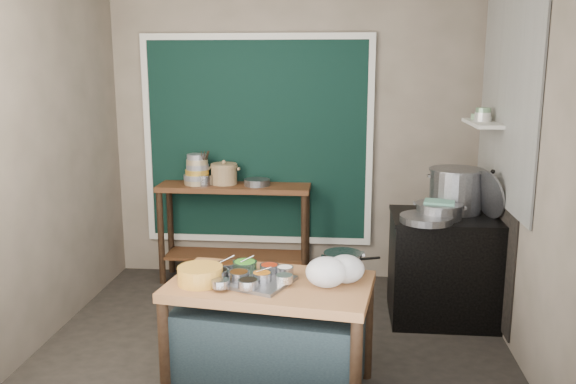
# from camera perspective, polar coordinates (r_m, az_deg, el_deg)

# --- Properties ---
(floor) EXTENTS (3.50, 3.00, 0.02)m
(floor) POSITION_cam_1_polar(r_m,az_deg,el_deg) (4.84, -1.10, -13.73)
(floor) COLOR #2A2420
(floor) RESTS_ON ground
(back_wall) EXTENTS (3.50, 0.02, 2.80)m
(back_wall) POSITION_cam_1_polar(r_m,az_deg,el_deg) (5.90, 0.53, 5.29)
(back_wall) COLOR gray
(back_wall) RESTS_ON floor
(left_wall) EXTENTS (0.02, 3.00, 2.80)m
(left_wall) POSITION_cam_1_polar(r_m,az_deg,el_deg) (4.93, -21.96, 3.09)
(left_wall) COLOR gray
(left_wall) RESTS_ON floor
(right_wall) EXTENTS (0.02, 3.00, 2.80)m
(right_wall) POSITION_cam_1_polar(r_m,az_deg,el_deg) (4.56, 21.40, 2.46)
(right_wall) COLOR gray
(right_wall) RESTS_ON floor
(curtain_panel) EXTENTS (2.10, 0.02, 1.90)m
(curtain_panel) POSITION_cam_1_polar(r_m,az_deg,el_deg) (5.91, -2.90, 4.80)
(curtain_panel) COLOR black
(curtain_panel) RESTS_ON back_wall
(curtain_frame) EXTENTS (2.22, 0.03, 2.02)m
(curtain_frame) POSITION_cam_1_polar(r_m,az_deg,el_deg) (5.90, -2.92, 4.79)
(curtain_frame) COLOR beige
(curtain_frame) RESTS_ON back_wall
(tile_panel) EXTENTS (0.02, 1.70, 1.70)m
(tile_panel) POSITION_cam_1_polar(r_m,az_deg,el_deg) (5.04, 19.83, 8.57)
(tile_panel) COLOR #B2B2AA
(tile_panel) RESTS_ON right_wall
(soot_patch) EXTENTS (0.01, 1.30, 1.30)m
(soot_patch) POSITION_cam_1_polar(r_m,az_deg,el_deg) (5.31, 18.75, -3.81)
(soot_patch) COLOR black
(soot_patch) RESTS_ON right_wall
(wall_shelf) EXTENTS (0.22, 0.70, 0.03)m
(wall_shelf) POSITION_cam_1_polar(r_m,az_deg,el_deg) (5.32, 17.76, 6.15)
(wall_shelf) COLOR beige
(wall_shelf) RESTS_ON right_wall
(prep_table) EXTENTS (1.34, 0.88, 0.75)m
(prep_table) POSITION_cam_1_polar(r_m,az_deg,el_deg) (3.99, -1.65, -13.44)
(prep_table) COLOR brown
(prep_table) RESTS_ON floor
(back_counter) EXTENTS (1.45, 0.40, 0.95)m
(back_counter) POSITION_cam_1_polar(r_m,az_deg,el_deg) (5.93, -5.00, -3.84)
(back_counter) COLOR #532A17
(back_counter) RESTS_ON floor
(stove_block) EXTENTS (0.90, 0.68, 0.85)m
(stove_block) POSITION_cam_1_polar(r_m,az_deg,el_deg) (5.22, 14.59, -6.99)
(stove_block) COLOR black
(stove_block) RESTS_ON floor
(stove_top) EXTENTS (0.92, 0.69, 0.03)m
(stove_top) POSITION_cam_1_polar(r_m,az_deg,el_deg) (5.10, 14.85, -2.30)
(stove_top) COLOR black
(stove_top) RESTS_ON stove_block
(condiment_tray) EXTENTS (0.60, 0.53, 0.02)m
(condiment_tray) POSITION_cam_1_polar(r_m,az_deg,el_deg) (3.85, -3.65, -8.21)
(condiment_tray) COLOR gray
(condiment_tray) RESTS_ON prep_table
(condiment_bowls) EXTENTS (0.55, 0.44, 0.06)m
(condiment_bowls) POSITION_cam_1_polar(r_m,az_deg,el_deg) (3.86, -3.94, -7.58)
(condiment_bowls) COLOR gray
(condiment_bowls) RESTS_ON condiment_tray
(yellow_basin) EXTENTS (0.33, 0.33, 0.11)m
(yellow_basin) POSITION_cam_1_polar(r_m,az_deg,el_deg) (3.84, -8.21, -7.70)
(yellow_basin) COLOR #C18325
(yellow_basin) RESTS_ON prep_table
(saucepan) EXTENTS (0.33, 0.33, 0.14)m
(saucepan) POSITION_cam_1_polar(r_m,az_deg,el_deg) (3.99, 5.15, -6.62)
(saucepan) COLOR gray
(saucepan) RESTS_ON prep_table
(plastic_bag_a) EXTENTS (0.29, 0.26, 0.19)m
(plastic_bag_a) POSITION_cam_1_polar(r_m,az_deg,el_deg) (3.74, 3.59, -7.49)
(plastic_bag_a) COLOR white
(plastic_bag_a) RESTS_ON prep_table
(plastic_bag_b) EXTENTS (0.28, 0.26, 0.18)m
(plastic_bag_b) POSITION_cam_1_polar(r_m,az_deg,el_deg) (3.82, 5.40, -7.18)
(plastic_bag_b) COLOR white
(plastic_bag_b) RESTS_ON prep_table
(bowl_stack) EXTENTS (0.26, 0.26, 0.29)m
(bowl_stack) POSITION_cam_1_polar(r_m,az_deg,el_deg) (5.87, -8.49, 1.93)
(bowl_stack) COLOR tan
(bowl_stack) RESTS_ON back_counter
(utensil_cup) EXTENTS (0.17, 0.17, 0.10)m
(utensil_cup) POSITION_cam_1_polar(r_m,az_deg,el_deg) (5.83, -7.80, 1.14)
(utensil_cup) COLOR gray
(utensil_cup) RESTS_ON back_counter
(ceramic_crock) EXTENTS (0.27, 0.27, 0.18)m
(ceramic_crock) POSITION_cam_1_polar(r_m,az_deg,el_deg) (5.85, -6.00, 1.60)
(ceramic_crock) COLOR #9A7E54
(ceramic_crock) RESTS_ON back_counter
(wide_bowl) EXTENTS (0.32, 0.32, 0.06)m
(wide_bowl) POSITION_cam_1_polar(r_m,az_deg,el_deg) (5.77, -2.93, 0.91)
(wide_bowl) COLOR gray
(wide_bowl) RESTS_ON back_counter
(stock_pot) EXTENTS (0.54, 0.54, 0.36)m
(stock_pot) POSITION_cam_1_polar(r_m,az_deg,el_deg) (5.21, 15.44, 0.16)
(stock_pot) COLOR gray
(stock_pot) RESTS_ON stove_top
(pot_lid) EXTENTS (0.24, 0.40, 0.39)m
(pot_lid) POSITION_cam_1_polar(r_m,az_deg,el_deg) (5.06, 18.25, -0.20)
(pot_lid) COLOR gray
(pot_lid) RESTS_ON stove_top
(steamer) EXTENTS (0.48, 0.48, 0.12)m
(steamer) POSITION_cam_1_polar(r_m,az_deg,el_deg) (4.97, 13.95, -1.70)
(steamer) COLOR gray
(steamer) RESTS_ON stove_top
(green_cloth) EXTENTS (0.26, 0.22, 0.02)m
(green_cloth) POSITION_cam_1_polar(r_m,az_deg,el_deg) (4.96, 14.00, -0.91)
(green_cloth) COLOR #65A38D
(green_cloth) RESTS_ON steamer
(shallow_pan) EXTENTS (0.47, 0.47, 0.05)m
(shallow_pan) POSITION_cam_1_polar(r_m,az_deg,el_deg) (4.84, 12.81, -2.46)
(shallow_pan) COLOR gray
(shallow_pan) RESTS_ON stove_top
(shelf_bowl_stack) EXTENTS (0.14, 0.14, 0.11)m
(shelf_bowl_stack) POSITION_cam_1_polar(r_m,az_deg,el_deg) (5.31, 17.81, 6.88)
(shelf_bowl_stack) COLOR silver
(shelf_bowl_stack) RESTS_ON wall_shelf
(shelf_bowl_green) EXTENTS (0.17, 0.17, 0.05)m
(shelf_bowl_green) POSITION_cam_1_polar(r_m,az_deg,el_deg) (5.48, 17.42, 6.74)
(shelf_bowl_green) COLOR gray
(shelf_bowl_green) RESTS_ON wall_shelf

